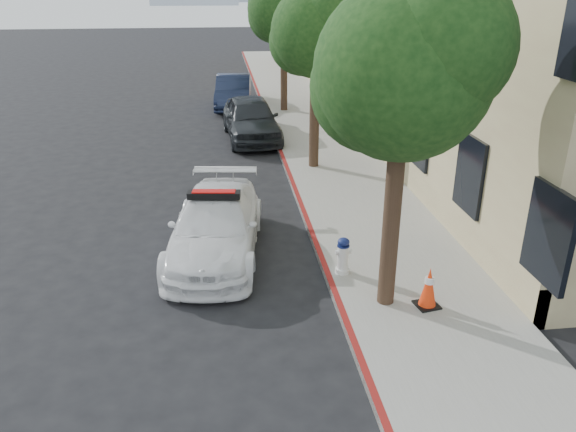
% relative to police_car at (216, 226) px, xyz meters
% --- Properties ---
extents(ground, '(120.00, 120.00, 0.00)m').
position_rel_police_car_xyz_m(ground, '(0.13, -0.60, -0.66)').
color(ground, black).
rests_on(ground, ground).
extents(sidewalk, '(3.20, 50.00, 0.15)m').
position_rel_police_car_xyz_m(sidewalk, '(3.73, 9.40, -0.58)').
color(sidewalk, gray).
rests_on(sidewalk, ground).
extents(curb_strip, '(0.12, 50.00, 0.15)m').
position_rel_police_car_xyz_m(curb_strip, '(2.19, 9.40, -0.58)').
color(curb_strip, maroon).
rests_on(curb_strip, ground).
extents(tree_near, '(2.92, 2.82, 5.62)m').
position_rel_police_car_xyz_m(tree_near, '(3.06, -2.61, 3.61)').
color(tree_near, black).
rests_on(tree_near, sidewalk).
extents(tree_mid, '(2.77, 2.64, 5.43)m').
position_rel_police_car_xyz_m(tree_mid, '(3.06, 5.39, 3.50)').
color(tree_mid, black).
rests_on(tree_mid, sidewalk).
extents(tree_far, '(3.10, 3.00, 5.81)m').
position_rel_police_car_xyz_m(tree_far, '(3.06, 13.39, 3.73)').
color(tree_far, black).
rests_on(tree_far, sidewalk).
extents(police_car, '(2.39, 4.72, 1.46)m').
position_rel_police_car_xyz_m(police_car, '(0.00, 0.00, 0.00)').
color(police_car, white).
rests_on(police_car, ground).
extents(parked_car_mid, '(2.16, 4.69, 1.56)m').
position_rel_police_car_xyz_m(parked_car_mid, '(1.33, 9.27, 0.12)').
color(parked_car_mid, black).
rests_on(parked_car_mid, ground).
extents(parked_car_far, '(1.85, 4.47, 1.44)m').
position_rel_police_car_xyz_m(parked_car_far, '(0.87, 14.88, 0.06)').
color(parked_car_far, '#151D36').
rests_on(parked_car_far, ground).
extents(fire_hydrant, '(0.31, 0.29, 0.76)m').
position_rel_police_car_xyz_m(fire_hydrant, '(2.48, -1.45, -0.14)').
color(fire_hydrant, silver).
rests_on(fire_hydrant, sidewalk).
extents(traffic_cone, '(0.47, 0.47, 0.76)m').
position_rel_police_car_xyz_m(traffic_cone, '(3.73, -2.84, -0.13)').
color(traffic_cone, black).
rests_on(traffic_cone, sidewalk).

